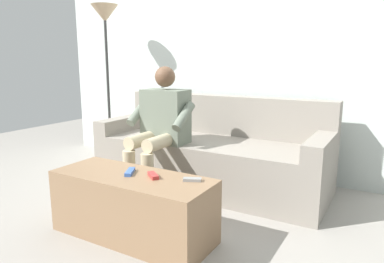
% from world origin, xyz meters
% --- Properties ---
extents(ground_plane, '(8.00, 8.00, 0.00)m').
position_xyz_m(ground_plane, '(0.00, 0.60, 0.00)').
color(ground_plane, gray).
extents(back_wall, '(4.47, 0.06, 2.65)m').
position_xyz_m(back_wall, '(0.00, -0.68, 1.32)').
color(back_wall, silver).
rests_on(back_wall, ground).
extents(couch, '(2.07, 0.80, 0.81)m').
position_xyz_m(couch, '(0.00, -0.13, 0.29)').
color(couch, gray).
rests_on(couch, ground).
extents(coffee_table, '(1.07, 0.42, 0.42)m').
position_xyz_m(coffee_table, '(0.00, 1.00, 0.21)').
color(coffee_table, '#8C6B4C').
rests_on(coffee_table, ground).
extents(person_solo_seated, '(0.54, 0.55, 1.09)m').
position_xyz_m(person_solo_seated, '(0.28, 0.28, 0.61)').
color(person_solo_seated, slate).
rests_on(person_solo_seated, ground).
extents(remote_gray, '(0.12, 0.09, 0.02)m').
position_xyz_m(remote_gray, '(-0.39, 0.90, 0.43)').
color(remote_gray, gray).
rests_on(remote_gray, coffee_table).
extents(remote_red, '(0.12, 0.11, 0.02)m').
position_xyz_m(remote_red, '(-0.14, 0.97, 0.43)').
color(remote_red, '#B73333').
rests_on(remote_red, coffee_table).
extents(remote_blue, '(0.10, 0.15, 0.02)m').
position_xyz_m(remote_blue, '(0.03, 0.98, 0.43)').
color(remote_blue, '#3860B7').
rests_on(remote_blue, coffee_table).
extents(floor_lamp, '(0.28, 0.28, 1.71)m').
position_xyz_m(floor_lamp, '(1.33, -0.22, 1.45)').
color(floor_lamp, '#2D2D2D').
rests_on(floor_lamp, ground).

